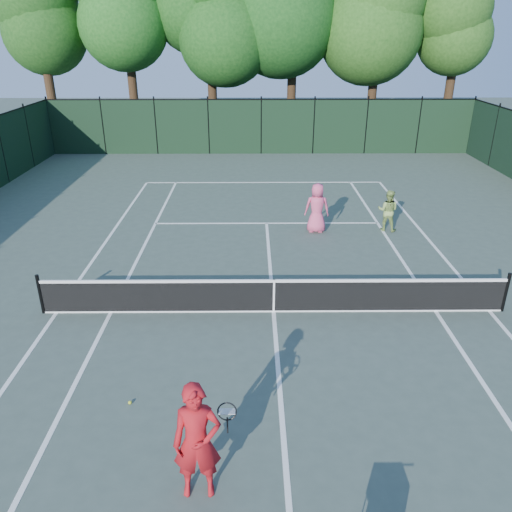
{
  "coord_description": "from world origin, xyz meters",
  "views": [
    {
      "loc": [
        -0.54,
        -10.93,
        6.47
      ],
      "look_at": [
        -0.44,
        1.0,
        1.1
      ],
      "focal_mm": 35.0,
      "sensor_mm": 36.0,
      "label": 1
    }
  ],
  "objects_px": {
    "player_pink": "(317,208)",
    "loose_ball_midcourt": "(130,403)",
    "coach": "(197,442)",
    "player_green": "(388,210)"
  },
  "relations": [
    {
      "from": "player_pink",
      "to": "loose_ball_midcourt",
      "type": "xyz_separation_m",
      "value": [
        -4.6,
        -8.96,
        -0.84
      ]
    },
    {
      "from": "coach",
      "to": "loose_ball_midcourt",
      "type": "bearing_deg",
      "value": 123.82
    },
    {
      "from": "player_pink",
      "to": "player_green",
      "type": "relative_size",
      "value": 1.19
    },
    {
      "from": "loose_ball_midcourt",
      "to": "player_pink",
      "type": "bearing_deg",
      "value": 62.85
    },
    {
      "from": "player_pink",
      "to": "loose_ball_midcourt",
      "type": "distance_m",
      "value": 10.11
    },
    {
      "from": "coach",
      "to": "player_green",
      "type": "distance_m",
      "value": 12.4
    },
    {
      "from": "coach",
      "to": "player_pink",
      "type": "relative_size",
      "value": 1.13
    },
    {
      "from": "coach",
      "to": "player_green",
      "type": "xyz_separation_m",
      "value": [
        5.59,
        11.06,
        -0.25
      ]
    },
    {
      "from": "coach",
      "to": "loose_ball_midcourt",
      "type": "height_order",
      "value": "coach"
    },
    {
      "from": "player_pink",
      "to": "loose_ball_midcourt",
      "type": "height_order",
      "value": "player_pink"
    }
  ]
}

